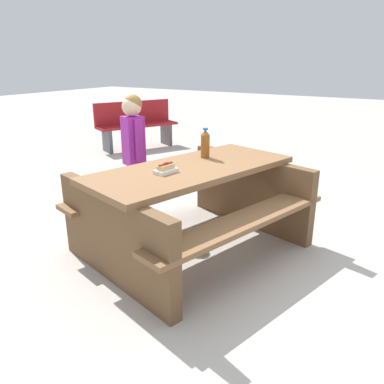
{
  "coord_description": "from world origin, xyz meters",
  "views": [
    {
      "loc": [
        2.61,
        1.62,
        1.6
      ],
      "look_at": [
        0.0,
        0.0,
        0.52
      ],
      "focal_mm": 35.89,
      "sensor_mm": 36.0,
      "label": 1
    }
  ],
  "objects": [
    {
      "name": "soda_bottle",
      "position": [
        -0.32,
        -0.06,
        0.87
      ],
      "size": [
        0.08,
        0.08,
        0.27
      ],
      "color": "brown",
      "rests_on": "picnic_table"
    },
    {
      "name": "park_bench_near",
      "position": [
        -2.9,
        -3.03,
        0.45
      ],
      "size": [
        1.53,
        1.0,
        0.85
      ],
      "color": "maroon",
      "rests_on": "ground"
    },
    {
      "name": "picnic_table",
      "position": [
        0.0,
        0.0,
        0.44
      ],
      "size": [
        2.11,
        1.83,
        0.75
      ],
      "color": "brown",
      "rests_on": "ground"
    },
    {
      "name": "child_in_coat",
      "position": [
        -0.31,
        -0.88,
        0.81
      ],
      "size": [
        0.24,
        0.29,
        1.27
      ],
      "color": "#262633",
      "rests_on": "ground"
    },
    {
      "name": "ground_plane",
      "position": [
        0.0,
        0.0,
        0.0
      ],
      "size": [
        30.0,
        30.0,
        0.0
      ],
      "primitive_type": "plane",
      "color": "#B7B2A8",
      "rests_on": "ground"
    },
    {
      "name": "hotdog_tray",
      "position": [
        0.27,
        -0.07,
        0.78
      ],
      "size": [
        0.19,
        0.13,
        0.08
      ],
      "color": "white",
      "rests_on": "picnic_table"
    }
  ]
}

